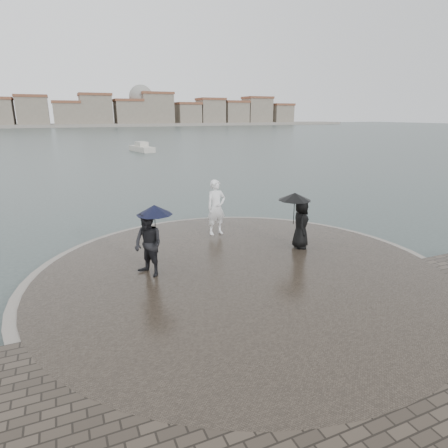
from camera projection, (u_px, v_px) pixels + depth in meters
name	position (u px, v px, depth m)	size (l,w,h in m)	color
ground	(311.00, 344.00, 8.21)	(400.00, 400.00, 0.00)	#2B3835
kerb_ring	(241.00, 276.00, 11.24)	(12.50, 12.50, 0.32)	gray
quay_tip	(241.00, 276.00, 11.24)	(11.90, 11.90, 0.36)	#2D261E
statue	(216.00, 207.00, 14.31)	(0.77, 0.51, 2.12)	white
visitor_left	(149.00, 238.00, 10.58)	(1.30, 1.19, 2.04)	black
visitor_right	(299.00, 216.00, 12.79)	(1.26, 1.16, 1.95)	black
far_skyline	(49.00, 112.00, 145.58)	(260.00, 20.00, 37.00)	gray
boats	(48.00, 156.00, 41.47)	(25.82, 16.79, 1.50)	beige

